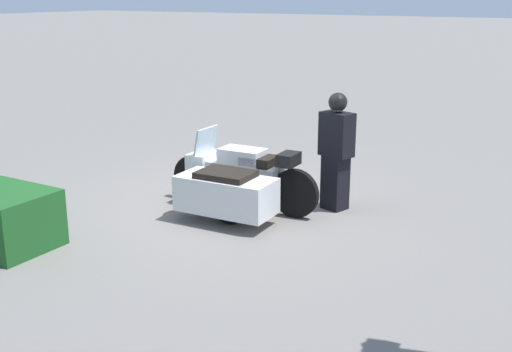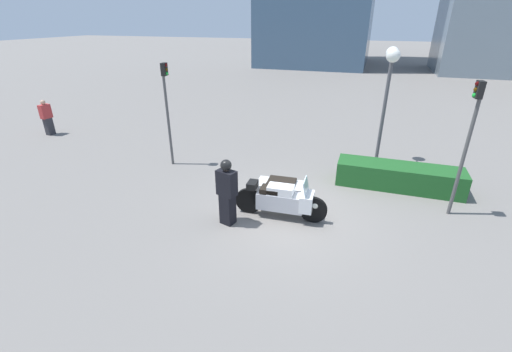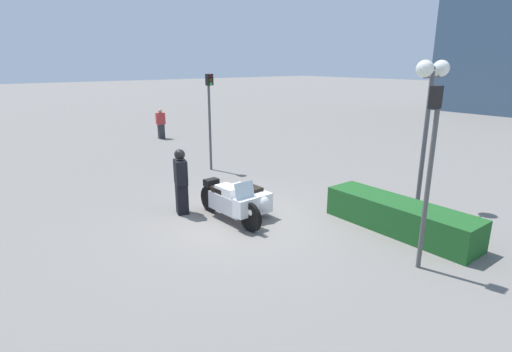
{
  "view_description": "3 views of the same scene",
  "coord_description": "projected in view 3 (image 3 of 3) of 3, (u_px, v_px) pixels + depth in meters",
  "views": [
    {
      "loc": [
        -5.08,
        7.61,
        3.14
      ],
      "look_at": [
        -0.6,
        0.13,
        0.64
      ],
      "focal_mm": 45.0,
      "sensor_mm": 36.0,
      "label": 1
    },
    {
      "loc": [
        1.66,
        -7.77,
        4.83
      ],
      "look_at": [
        -1.0,
        0.26,
        0.89
      ],
      "focal_mm": 24.0,
      "sensor_mm": 36.0,
      "label": 2
    },
    {
      "loc": [
        7.75,
        -5.45,
        3.91
      ],
      "look_at": [
        -0.1,
        0.63,
        1.07
      ],
      "focal_mm": 28.0,
      "sensor_mm": 36.0,
      "label": 3
    }
  ],
  "objects": [
    {
      "name": "hedge_bush_curbside",
      "position": [
        399.0,
        217.0,
        9.5
      ],
      "size": [
        3.69,
        0.97,
        0.74
      ],
      "primitive_type": "cube",
      "color": "#1E5623",
      "rests_on": "ground"
    },
    {
      "name": "pedestrian_bystander",
      "position": [
        161.0,
        124.0,
        20.97
      ],
      "size": [
        0.32,
        0.47,
        1.56
      ],
      "rotation": [
        0.0,
        0.0,
        -0.12
      ],
      "color": "#2D2D33",
      "rests_on": "ground"
    },
    {
      "name": "ground_plane",
      "position": [
        239.0,
        221.0,
        10.17
      ],
      "size": [
        160.0,
        160.0,
        0.0
      ],
      "primitive_type": "plane",
      "color": "slate"
    },
    {
      "name": "traffic_light_far",
      "position": [
        210.0,
        108.0,
        14.42
      ],
      "size": [
        0.23,
        0.28,
        3.51
      ],
      "rotation": [
        0.0,
        0.0,
        0.12
      ],
      "color": "#4C4C4C",
      "rests_on": "ground"
    },
    {
      "name": "officer_rider",
      "position": [
        181.0,
        180.0,
        10.46
      ],
      "size": [
        0.54,
        0.42,
        1.75
      ],
      "rotation": [
        0.0,
        0.0,
        -1.87
      ],
      "color": "black",
      "rests_on": "ground"
    },
    {
      "name": "traffic_light_near",
      "position": [
        430.0,
        153.0,
        7.29
      ],
      "size": [
        0.23,
        0.27,
        3.51
      ],
      "rotation": [
        0.0,
        0.0,
        3.23
      ],
      "color": "#4C4C4C",
      "rests_on": "ground"
    },
    {
      "name": "twin_lamp_post",
      "position": [
        431.0,
        87.0,
        10.31
      ],
      "size": [
        0.43,
        1.22,
        3.97
      ],
      "color": "#4C4C51",
      "rests_on": "ground"
    },
    {
      "name": "police_motorcycle",
      "position": [
        241.0,
        200.0,
        10.29
      ],
      "size": [
        2.44,
        1.28,
        1.18
      ],
      "rotation": [
        0.0,
        0.0,
        0.05
      ],
      "color": "black",
      "rests_on": "ground"
    }
  ]
}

